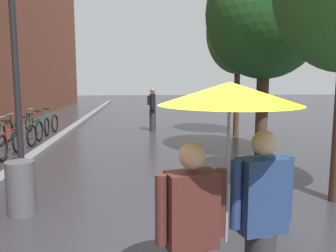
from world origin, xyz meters
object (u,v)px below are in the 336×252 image
at_px(street_lamp_post, 15,60).
at_px(litter_bin, 21,188).
at_px(street_tree_2, 239,32).
at_px(parked_bicycle_5, 16,135).
at_px(parked_bicycle_8, 42,123).
at_px(parked_bicycle_6, 24,130).
at_px(couple_under_umbrella, 229,170).
at_px(parked_bicycle_7, 32,126).
at_px(parked_bicycle_4, 0,140).
at_px(pedestrian_walking_midground, 152,108).
at_px(street_tree_1, 265,14).

height_order(street_lamp_post, litter_bin, street_lamp_post).
distance_m(street_tree_2, street_lamp_post, 8.28).
relative_size(street_tree_2, parked_bicycle_5, 4.57).
height_order(parked_bicycle_5, parked_bicycle_8, same).
relative_size(parked_bicycle_6, couple_under_umbrella, 0.53).
distance_m(parked_bicycle_7, couple_under_umbrella, 11.33).
xyz_separation_m(parked_bicycle_5, parked_bicycle_7, (-0.09, 1.94, 0.00)).
relative_size(parked_bicycle_4, parked_bicycle_5, 0.96).
distance_m(street_tree_2, parked_bicycle_4, 8.62).
distance_m(street_tree_2, parked_bicycle_5, 8.30).
xyz_separation_m(parked_bicycle_6, street_lamp_post, (1.66, -5.14, 2.10)).
relative_size(parked_bicycle_6, pedestrian_walking_midground, 0.64).
bearing_deg(parked_bicycle_8, street_lamp_post, -77.15).
distance_m(street_tree_2, couple_under_umbrella, 10.48).
height_order(parked_bicycle_5, litter_bin, parked_bicycle_5).
bearing_deg(couple_under_umbrella, parked_bicycle_4, 122.92).
distance_m(parked_bicycle_4, parked_bicycle_5, 0.96).
xyz_separation_m(parked_bicycle_4, litter_bin, (2.15, -4.61, 0.05)).
bearing_deg(street_lamp_post, litter_bin, -71.89).
distance_m(parked_bicycle_4, pedestrian_walking_midground, 5.90).
bearing_deg(parked_bicycle_8, parked_bicycle_5, -89.37).
distance_m(couple_under_umbrella, pedestrian_walking_midground, 11.19).
bearing_deg(litter_bin, street_tree_1, 34.18).
bearing_deg(parked_bicycle_5, parked_bicycle_4, -96.67).
distance_m(street_tree_2, parked_bicycle_8, 8.31).
bearing_deg(pedestrian_walking_midground, street_lamp_post, -111.19).
distance_m(street_tree_1, couple_under_umbrella, 7.04).
relative_size(street_tree_1, litter_bin, 6.35).
bearing_deg(parked_bicycle_4, parked_bicycle_6, 88.21).
bearing_deg(parked_bicycle_5, couple_under_umbrella, -60.77).
relative_size(parked_bicycle_5, parked_bicycle_7, 1.04).
relative_size(parked_bicycle_4, street_lamp_post, 0.26).
xyz_separation_m(street_tree_2, parked_bicycle_6, (-7.48, -0.61, -3.38)).
bearing_deg(pedestrian_walking_midground, parked_bicycle_8, 178.86).
xyz_separation_m(parked_bicycle_5, couple_under_umbrella, (4.65, -8.31, 1.03)).
height_order(street_lamp_post, pedestrian_walking_midground, street_lamp_post).
bearing_deg(parked_bicycle_4, street_tree_2, 18.21).
height_order(parked_bicycle_8, litter_bin, parked_bicycle_8).
bearing_deg(parked_bicycle_6, couple_under_umbrella, -62.98).
distance_m(litter_bin, pedestrian_walking_midground, 8.75).
height_order(parked_bicycle_8, pedestrian_walking_midground, pedestrian_walking_midground).
relative_size(parked_bicycle_6, parked_bicycle_8, 0.98).
distance_m(parked_bicycle_5, litter_bin, 5.92).
relative_size(parked_bicycle_5, parked_bicycle_6, 1.04).
relative_size(parked_bicycle_4, parked_bicycle_6, 0.99).
height_order(street_tree_2, parked_bicycle_5, street_tree_2).
distance_m(parked_bicycle_7, street_lamp_post, 6.73).
xyz_separation_m(street_tree_1, litter_bin, (-5.05, -3.43, -3.31)).
xyz_separation_m(street_lamp_post, litter_bin, (0.44, -1.33, -2.05)).
relative_size(parked_bicycle_8, pedestrian_walking_midground, 0.65).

